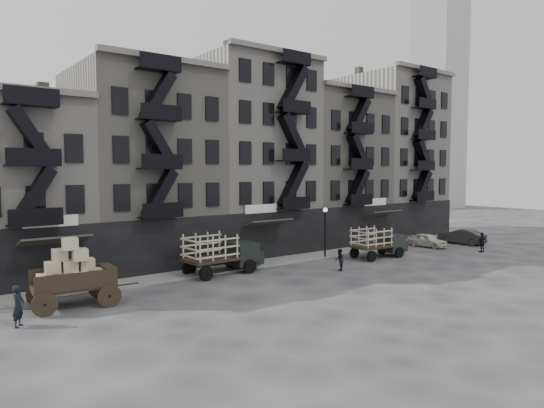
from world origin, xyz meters
TOP-DOWN VIEW (x-y plane):
  - ground at (0.00, 0.00)m, footprint 140.00×140.00m
  - sidewalk at (0.00, 3.75)m, footprint 55.00×2.50m
  - building_west at (-20.00, 9.83)m, footprint 10.00×11.35m
  - building_midwest at (-10.00, 9.83)m, footprint 10.00×11.35m
  - building_center at (-0.00, 9.82)m, footprint 10.00×11.35m
  - building_mideast at (10.00, 9.83)m, footprint 10.00×11.35m
  - building_east at (20.00, 9.82)m, footprint 10.00×11.35m
  - lamp_post at (3.00, 2.60)m, footprint 0.36×0.36m
  - distant_tower at (60.00, 30.00)m, footprint 8.00×8.00m
  - wagon at (-18.13, 0.32)m, footprint 4.67×2.77m
  - stake_truck_west at (-7.18, 2.54)m, footprint 6.02×2.69m
  - stake_truck_east at (6.78, -0.01)m, footprint 5.41×2.49m
  - car_east at (15.03, 0.95)m, footprint 1.71×3.93m
  - car_far at (19.50, -0.00)m, footprint 2.17×4.76m
  - pedestrian_west at (-21.04, -1.60)m, footprint 0.81×0.87m
  - pedestrian_mid at (0.26, -1.79)m, footprint 1.00×1.00m
  - policeman at (16.36, -3.92)m, footprint 1.13×0.67m

SIDE VIEW (x-z plane):
  - ground at x=0.00m, z-range 0.00..0.00m
  - sidewalk at x=0.00m, z-range 0.00..0.15m
  - car_east at x=15.03m, z-range 0.00..1.32m
  - car_far at x=19.50m, z-range 0.00..1.51m
  - pedestrian_mid at x=0.26m, z-range 0.00..1.64m
  - policeman at x=16.36m, z-range 0.00..1.81m
  - pedestrian_west at x=-21.04m, z-range 0.00..2.00m
  - stake_truck_east at x=6.78m, z-range 0.19..2.84m
  - stake_truck_west at x=-7.18m, z-range 0.21..3.18m
  - wagon at x=-18.13m, z-range 0.27..4.06m
  - lamp_post at x=3.00m, z-range 0.64..4.92m
  - building_west at x=-20.00m, z-range -0.60..12.60m
  - building_midwest at x=-10.00m, z-range -0.60..15.60m
  - building_mideast at x=10.00m, z-range -0.60..15.60m
  - building_center at x=0.00m, z-range -0.60..17.60m
  - building_east at x=20.00m, z-range -0.60..18.60m
  - distant_tower at x=60.00m, z-range 0.76..66.76m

